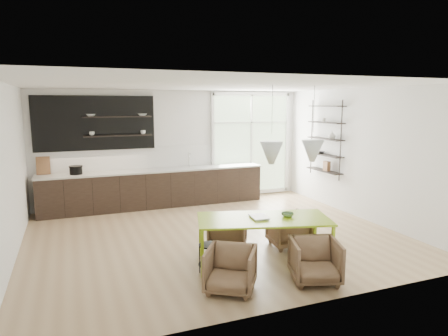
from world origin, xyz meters
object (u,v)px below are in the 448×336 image
armchair_back_right (288,229)px  wire_stool (210,254)px  armchair_back_left (228,232)px  armchair_front_left (231,269)px  dining_table (263,221)px  armchair_front_right (315,261)px

armchair_back_right → wire_stool: 1.80m
armchair_back_left → armchair_front_left: (-0.57, -1.53, 0.01)m
armchair_front_left → wire_stool: 0.69m
armchair_back_left → dining_table: bearing=138.1°
dining_table → wire_stool: (-0.91, 0.00, -0.42)m
dining_table → armchair_front_right: size_ratio=3.29×
dining_table → armchair_back_right: dining_table is taller
wire_stool → armchair_front_right: bearing=-33.1°
armchair_back_left → armchair_front_right: bearing=141.8°
armchair_back_left → armchair_back_right: bearing=-164.4°
dining_table → armchair_back_right: bearing=51.3°
wire_stool → armchair_back_left: bearing=52.9°
armchair_back_right → armchair_front_right: 1.48m
armchair_front_right → armchair_front_left: bearing=-168.7°
dining_table → armchair_front_right: (0.41, -0.86, -0.40)m
armchair_back_right → armchair_front_left: bearing=44.3°
armchair_front_right → armchair_back_left: bearing=131.0°
dining_table → armchair_front_left: dining_table is taller
armchair_back_right → wire_stool: bearing=25.3°
armchair_back_left → armchair_front_right: armchair_front_right is taller
armchair_front_left → armchair_front_right: bearing=25.4°
armchair_front_left → wire_stool: bearing=128.8°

